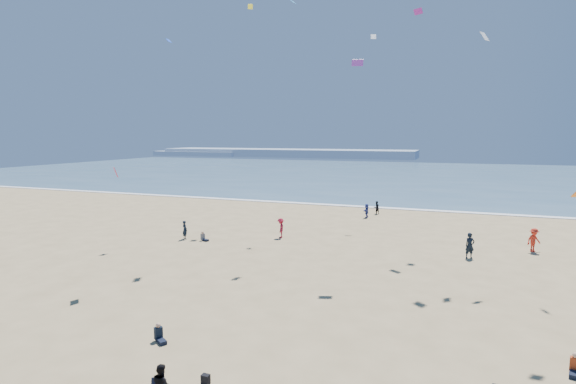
% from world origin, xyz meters
% --- Properties ---
extents(ocean, '(220.00, 100.00, 0.06)m').
position_xyz_m(ocean, '(0.00, 95.00, 0.03)').
color(ocean, '#476B84').
rests_on(ocean, ground).
extents(surf_line, '(220.00, 1.20, 0.08)m').
position_xyz_m(surf_line, '(0.00, 45.00, 0.04)').
color(surf_line, white).
rests_on(surf_line, ground).
extents(headland_far, '(110.00, 20.00, 3.20)m').
position_xyz_m(headland_far, '(-60.00, 170.00, 1.60)').
color(headland_far, '#7A8EA8').
rests_on(headland_far, ground).
extents(headland_near, '(40.00, 14.00, 2.00)m').
position_xyz_m(headland_near, '(-100.00, 165.00, 1.00)').
color(headland_near, '#7A8EA8').
rests_on(headland_near, ground).
extents(standing_flyers, '(33.83, 49.58, 1.93)m').
position_xyz_m(standing_flyers, '(7.84, 16.70, 0.86)').
color(standing_flyers, black).
rests_on(standing_flyers, ground).
extents(seated_group, '(26.02, 27.34, 0.84)m').
position_xyz_m(seated_group, '(1.59, 5.25, 0.42)').
color(seated_group, silver).
rests_on(seated_group, ground).
extents(black_backpack, '(0.30, 0.22, 0.38)m').
position_xyz_m(black_backpack, '(1.07, 1.80, 0.19)').
color(black_backpack, black).
rests_on(black_backpack, ground).
extents(kites_aloft, '(38.17, 38.52, 29.50)m').
position_xyz_m(kites_aloft, '(9.61, 14.60, 14.09)').
color(kites_aloft, '#F55E2B').
rests_on(kites_aloft, ground).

